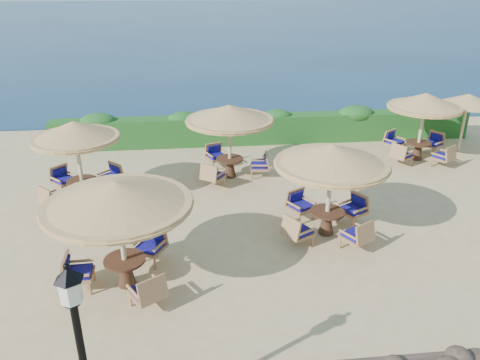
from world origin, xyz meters
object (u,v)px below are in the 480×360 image
(cafe_set_3, at_px, (77,148))
(cafe_set_4, at_px, (230,124))
(cafe_set_5, at_px, (423,115))
(cafe_set_0, at_px, (119,209))
(cafe_set_1, at_px, (331,171))
(extra_parasol, at_px, (468,100))

(cafe_set_3, xyz_separation_m, cafe_set_4, (4.86, 1.43, 0.18))
(cafe_set_4, xyz_separation_m, cafe_set_5, (7.50, 0.94, -0.15))
(cafe_set_0, distance_m, cafe_set_5, 12.67)
(cafe_set_0, relative_size, cafe_set_1, 1.08)
(cafe_set_0, height_order, cafe_set_5, same)
(cafe_set_3, bearing_deg, extra_parasol, 11.91)
(cafe_set_1, bearing_deg, extra_parasol, 39.28)
(cafe_set_4, relative_size, cafe_set_5, 1.11)
(cafe_set_0, bearing_deg, extra_parasol, 31.74)
(cafe_set_0, bearing_deg, cafe_set_3, 111.67)
(cafe_set_0, bearing_deg, cafe_set_1, 19.04)
(cafe_set_0, relative_size, cafe_set_4, 1.08)
(cafe_set_1, bearing_deg, cafe_set_5, 45.66)
(extra_parasol, xyz_separation_m, cafe_set_1, (-7.31, -5.97, -0.28))
(extra_parasol, relative_size, cafe_set_0, 0.72)
(cafe_set_0, xyz_separation_m, cafe_set_3, (-1.89, 4.75, -0.22))
(cafe_set_1, relative_size, cafe_set_5, 1.11)
(cafe_set_0, bearing_deg, cafe_set_5, 34.17)
(extra_parasol, height_order, cafe_set_5, cafe_set_5)
(cafe_set_5, bearing_deg, cafe_set_4, -172.88)
(extra_parasol, bearing_deg, cafe_set_5, -161.99)
(cafe_set_0, height_order, cafe_set_3, same)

